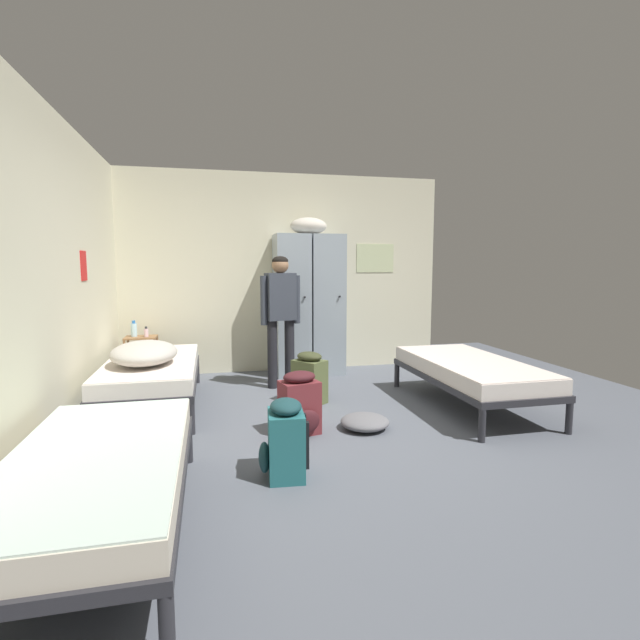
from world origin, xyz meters
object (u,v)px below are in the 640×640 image
bed_left_front (97,471)px  lotion_bottle (146,332)px  backpack_teal (285,440)px  clothes_pile_grey (365,422)px  shelf_unit (142,354)px  backpack_maroon (300,404)px  bed_left_rear (152,371)px  water_bottle (134,329)px  backpack_olive (309,379)px  bedding_heap (144,353)px  person_traveler (281,309)px  bed_right (470,370)px  locker_bank (309,302)px

bed_left_front → lotion_bottle: lotion_bottle is taller
backpack_teal → clothes_pile_grey: 1.18m
bed_left_front → backpack_teal: (1.08, 0.52, -0.12)m
shelf_unit → clothes_pile_grey: shelf_unit is taller
bed_left_front → backpack_maroon: bearing=44.7°
shelf_unit → bed_left_rear: shelf_unit is taller
water_bottle → backpack_maroon: size_ratio=0.36×
backpack_olive → clothes_pile_grey: (0.33, -0.89, -0.20)m
backpack_olive → bedding_heap: bearing=178.7°
bedding_heap → backpack_maroon: bedding_heap is taller
bed_left_front → backpack_olive: backpack_olive is taller
shelf_unit → bed_left_front: 3.60m
person_traveler → shelf_unit: bearing=158.5°
bed_left_rear → lotion_bottle: (-0.18, 1.11, 0.25)m
bed_left_rear → water_bottle: bearing=105.8°
backpack_olive → bed_right: bearing=-17.2°
locker_bank → backpack_olive: 1.57m
backpack_olive → backpack_maroon: bearing=-106.6°
backpack_teal → bed_left_front: bearing=-154.4°
bedding_heap → person_traveler: 1.64m
shelf_unit → bedding_heap: size_ratio=0.68×
bed_left_front → person_traveler: (1.41, 2.93, 0.56)m
bed_right → person_traveler: bearing=145.4°
locker_bank → bed_right: locker_bank is taller
bed_left_rear → bed_right: bearing=-12.9°
lotion_bottle → backpack_olive: size_ratio=0.23×
water_bottle → clothes_pile_grey: size_ratio=0.46×
person_traveler → backpack_teal: bearing=-97.8°
bed_left_rear → backpack_teal: (1.08, -1.92, -0.12)m
shelf_unit → lotion_bottle: lotion_bottle is taller
locker_bank → bedding_heap: (-1.92, -1.33, -0.37)m
water_bottle → lotion_bottle: (0.15, -0.06, -0.03)m
locker_bank → clothes_pile_grey: (0.04, -2.26, -0.91)m
locker_bank → person_traveler: locker_bank is taller
bed_right → shelf_unit: bearing=151.3°
bed_left_front → bedding_heap: size_ratio=2.27×
backpack_olive → lotion_bottle: bearing=142.9°
bed_right → water_bottle: size_ratio=9.47×
bedding_heap → shelf_unit: bearing=98.9°
shelf_unit → backpack_teal: (1.33, -3.07, -0.09)m
person_traveler → bed_right: bearing=-34.6°
backpack_olive → person_traveler: bearing=104.3°
bed_right → water_bottle: water_bottle is taller
water_bottle → bed_left_rear: bearing=-74.2°
bed_left_rear → backpack_olive: bearing=-8.4°
bedding_heap → lotion_bottle: bedding_heap is taller
bed_right → backpack_maroon: backpack_maroon is taller
backpack_maroon → backpack_olive: size_ratio=1.00×
clothes_pile_grey → bed_left_rear: bearing=149.7°
locker_bank → backpack_maroon: 2.42m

